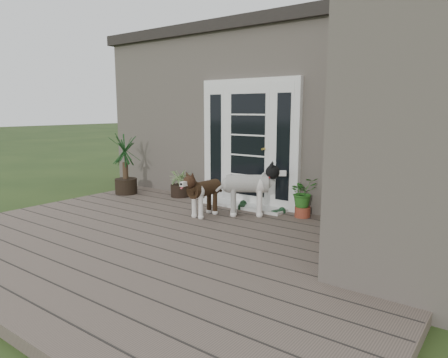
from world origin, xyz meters
The scene contains 16 objects.
deck centered at (0.00, 0.40, 0.06)m, with size 6.20×4.60×0.12m, color #6B5B4C.
house_main centered at (0.00, 4.65, 1.55)m, with size 7.40×4.00×3.10m, color #665E54.
roof_main centered at (0.00, 4.65, 3.20)m, with size 7.60×4.20×0.20m, color #2D2826.
house_wing centered at (2.90, 1.50, 1.55)m, with size 1.60×2.40×3.10m, color #665E54.
door_unit centered at (-0.20, 2.60, 1.19)m, with size 1.90×0.14×2.15m, color white.
door_step centered at (-0.20, 2.40, 0.14)m, with size 1.60×0.40×0.05m, color white.
brindle_dog centered at (-0.33, 1.55, 0.43)m, with size 0.32×0.76×0.63m, color #392514, non-canonical shape.
white_dog centered at (0.18, 1.97, 0.49)m, with size 0.38×0.89×0.74m, color silver, non-canonical shape.
spider_plant centered at (-1.61, 2.37, 0.43)m, with size 0.57×0.57×0.61m, color #A8BA72, non-canonical shape.
yucca centered at (-2.65, 1.95, 0.71)m, with size 0.81×0.81×1.18m, color black, non-canonical shape.
herb_a centered at (0.93, 2.40, 0.39)m, with size 0.43×0.43×0.54m, color #1C5719.
herb_b centered at (1.86, 2.08, 0.40)m, with size 0.38×0.38×0.57m, color #1A5317.
herb_c centered at (2.05, 2.22, 0.37)m, with size 0.33×0.33×0.51m, color #1D641C.
sapling centered at (1.85, 1.61, 0.88)m, with size 0.45×0.45×1.53m, color #22631C, non-canonical shape.
clog_left centered at (-0.14, 2.33, 0.17)m, with size 0.14×0.31×0.09m, color black, non-canonical shape.
clog_right centered at (0.54, 2.34, 0.16)m, with size 0.13×0.27×0.08m, color #17391F, non-canonical shape.
Camera 1 is at (3.56, -3.19, 1.76)m, focal length 32.40 mm.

